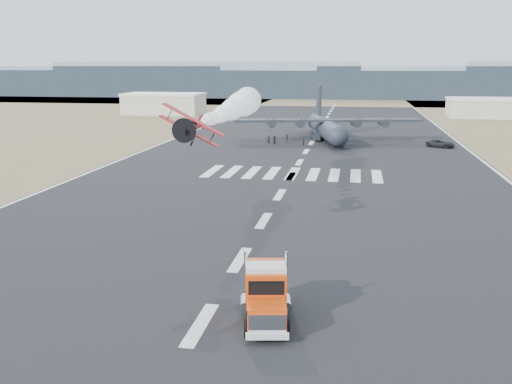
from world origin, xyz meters
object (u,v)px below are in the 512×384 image
(support_vehicle, at_px, (441,143))
(crew_b, at_px, (330,141))
(aerobatic_biplane, at_px, (191,127))
(crew_e, at_px, (274,139))
(hangar_left, at_px, (164,104))
(crew_a, at_px, (269,140))
(semi_truck, at_px, (266,292))
(hangar_right, at_px, (483,108))
(crew_f, at_px, (333,142))
(crew_d, at_px, (287,138))
(crew_c, at_px, (326,139))
(crew_h, at_px, (341,142))
(transport_aircraft, at_px, (326,126))
(crew_g, at_px, (303,142))

(support_vehicle, xyz_separation_m, crew_b, (-20.98, -1.15, 0.07))
(aerobatic_biplane, relative_size, crew_e, 3.33)
(support_vehicle, bearing_deg, hangar_left, 80.11)
(crew_a, relative_size, crew_e, 1.14)
(semi_truck, bearing_deg, support_vehicle, 64.85)
(hangar_left, height_order, support_vehicle, hangar_left)
(aerobatic_biplane, bearing_deg, hangar_right, 67.49)
(aerobatic_biplane, xyz_separation_m, crew_f, (9.90, 62.91, -9.23))
(crew_d, bearing_deg, hangar_left, -155.93)
(crew_b, bearing_deg, semi_truck, -108.92)
(hangar_right, xyz_separation_m, crew_d, (-51.02, -65.89, -2.19))
(crew_c, bearing_deg, crew_d, 115.76)
(crew_b, height_order, crew_d, crew_d)
(crew_a, bearing_deg, crew_c, 48.49)
(semi_truck, height_order, crew_e, semi_truck)
(crew_f, xyz_separation_m, crew_h, (1.63, -1.01, 0.01))
(transport_aircraft, height_order, support_vehicle, transport_aircraft)
(hangar_right, distance_m, crew_g, 85.77)
(hangar_right, distance_m, crew_e, 86.52)
(crew_b, height_order, crew_f, crew_f)
(hangar_right, xyz_separation_m, crew_c, (-43.00, -67.08, -2.11))
(crew_a, xyz_separation_m, crew_h, (14.32, -1.27, -0.01))
(aerobatic_biplane, bearing_deg, crew_h, 78.08)
(crew_g, bearing_deg, crew_e, -128.09)
(hangar_right, bearing_deg, transport_aircraft, -125.47)
(crew_b, bearing_deg, hangar_left, 112.20)
(crew_a, relative_size, crew_d, 1.11)
(crew_f, height_order, crew_h, crew_h)
(aerobatic_biplane, height_order, crew_b, aerobatic_biplane)
(aerobatic_biplane, distance_m, crew_d, 67.66)
(crew_c, xyz_separation_m, crew_d, (-8.02, 1.19, -0.08))
(crew_b, relative_size, crew_c, 0.90)
(hangar_left, distance_m, crew_h, 88.01)
(hangar_left, height_order, semi_truck, hangar_left)
(semi_truck, xyz_separation_m, crew_d, (-8.78, 82.50, -0.90))
(crew_d, bearing_deg, hangar_right, 128.67)
(hangar_left, xyz_separation_m, support_vehicle, (76.85, -63.03, -2.67))
(crew_e, bearing_deg, aerobatic_biplane, -143.37)
(crew_a, height_order, crew_f, crew_a)
(crew_c, distance_m, crew_e, 10.34)
(hangar_right, height_order, transport_aircraft, transport_aircraft)
(hangar_right, distance_m, crew_d, 83.37)
(crew_f, relative_size, crew_h, 0.99)
(semi_truck, relative_size, crew_e, 5.00)
(crew_d, relative_size, crew_e, 1.02)
(hangar_left, relative_size, transport_aircraft, 0.64)
(semi_truck, xyz_separation_m, crew_b, (0.11, 79.21, -0.91))
(crew_d, distance_m, crew_e, 3.18)
(transport_aircraft, height_order, crew_c, transport_aircraft)
(aerobatic_biplane, distance_m, crew_f, 64.35)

